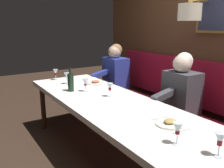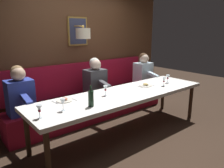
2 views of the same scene
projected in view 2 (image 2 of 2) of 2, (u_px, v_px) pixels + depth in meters
name	position (u px, v px, depth m)	size (l,w,h in m)	color
ground_plane	(124.00, 133.00, 3.80)	(12.00, 12.00, 0.00)	#332319
dining_table	(124.00, 96.00, 3.63)	(0.90, 3.25, 0.74)	silver
banquette_bench	(94.00, 107.00, 4.41)	(0.52, 3.45, 0.45)	maroon
back_wall_panel	(78.00, 50.00, 4.56)	(0.59, 4.65, 2.90)	#51331E
diner_nearest	(143.00, 71.00, 5.14)	(0.60, 0.40, 0.79)	silver
diner_near	(95.00, 79.00, 4.27)	(0.60, 0.40, 0.79)	#3D3D42
diner_middle	(20.00, 92.00, 3.38)	(0.60, 0.40, 0.79)	#283893
place_setting_0	(64.00, 100.00, 3.20)	(0.24, 0.31, 0.05)	silver
place_setting_1	(146.00, 85.00, 4.06)	(0.24, 0.32, 0.05)	silver
wine_glass_0	(105.00, 88.00, 3.45)	(0.07, 0.07, 0.16)	silver
wine_glass_1	(63.00, 102.00, 2.80)	(0.07, 0.07, 0.16)	silver
wine_glass_2	(39.00, 109.00, 2.56)	(0.07, 0.07, 0.16)	silver
wine_glass_3	(168.00, 77.00, 4.28)	(0.07, 0.07, 0.16)	silver
wine_glass_4	(164.00, 80.00, 4.04)	(0.07, 0.07, 0.16)	silver
wine_glass_5	(92.00, 94.00, 3.13)	(0.07, 0.07, 0.16)	silver
wine_bottle	(91.00, 98.00, 2.95)	(0.08, 0.08, 0.30)	black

